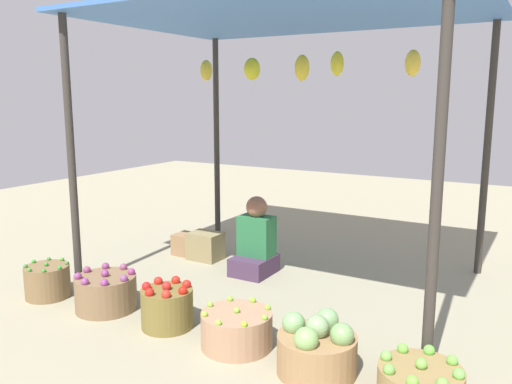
% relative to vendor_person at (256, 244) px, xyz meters
% --- Properties ---
extents(ground_plane, '(14.00, 14.00, 0.00)m').
position_rel_vendor_person_xyz_m(ground_plane, '(0.35, -0.01, -0.30)').
color(ground_plane, gray).
extents(market_stall_structure, '(3.46, 2.59, 2.49)m').
position_rel_vendor_person_xyz_m(market_stall_structure, '(0.34, -0.00, 2.01)').
color(market_stall_structure, '#38332D').
rests_on(market_stall_structure, ground).
extents(vendor_person, '(0.36, 0.44, 0.78)m').
position_rel_vendor_person_xyz_m(vendor_person, '(0.00, 0.00, 0.00)').
color(vendor_person, '#452E49').
rests_on(vendor_person, ground).
extents(basket_green_chilies, '(0.38, 0.38, 0.32)m').
position_rel_vendor_person_xyz_m(basket_green_chilies, '(-1.26, -1.47, -0.16)').
color(basket_green_chilies, brown).
rests_on(basket_green_chilies, ground).
extents(basket_purple_onions, '(0.50, 0.50, 0.34)m').
position_rel_vendor_person_xyz_m(basket_purple_onions, '(-0.61, -1.41, -0.15)').
color(basket_purple_onions, brown).
rests_on(basket_purple_onions, ground).
extents(basket_red_tomatoes, '(0.40, 0.40, 0.36)m').
position_rel_vendor_person_xyz_m(basket_red_tomatoes, '(0.05, -1.42, -0.14)').
color(basket_red_tomatoes, brown).
rests_on(basket_red_tomatoes, ground).
extents(basket_limes, '(0.51, 0.51, 0.29)m').
position_rel_vendor_person_xyz_m(basket_limes, '(0.68, -1.42, -0.17)').
color(basket_limes, '#A77E5E').
rests_on(basket_limes, ground).
extents(basket_cabbages, '(0.51, 0.51, 0.39)m').
position_rel_vendor_person_xyz_m(basket_cabbages, '(1.31, -1.47, -0.14)').
color(basket_cabbages, '#9B754B').
rests_on(basket_cabbages, ground).
extents(basket_green_apples, '(0.49, 0.49, 0.26)m').
position_rel_vendor_person_xyz_m(basket_green_apples, '(1.96, -1.45, -0.19)').
color(basket_green_apples, olive).
rests_on(basket_green_apples, ground).
extents(wooden_crate_near_vendor, '(0.35, 0.27, 0.30)m').
position_rel_vendor_person_xyz_m(wooden_crate_near_vendor, '(-0.70, 0.11, -0.15)').
color(wooden_crate_near_vendor, olive).
rests_on(wooden_crate_near_vendor, ground).
extents(wooden_crate_stacked_rear, '(0.34, 0.25, 0.23)m').
position_rel_vendor_person_xyz_m(wooden_crate_stacked_rear, '(-0.94, 0.16, -0.18)').
color(wooden_crate_stacked_rear, '#8F6B48').
rests_on(wooden_crate_stacked_rear, ground).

